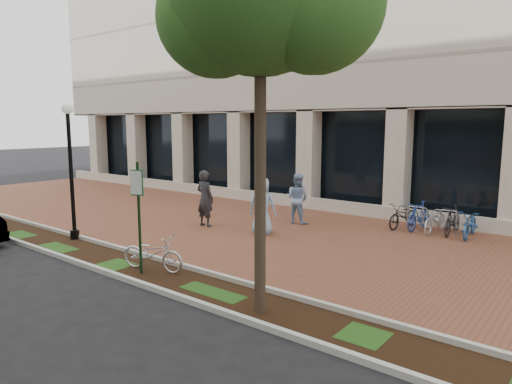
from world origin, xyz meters
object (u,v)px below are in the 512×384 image
Objects in this scene: pedestrian_mid at (297,199)px; pedestrian_left at (205,198)px; locked_bicycle at (153,253)px; lamppost at (71,163)px; bike_rack_cluster at (435,219)px; parking_sign at (138,205)px; pedestrian_right at (262,206)px.

pedestrian_left is at bearing 42.11° from pedestrian_mid.
locked_bicycle is 6.87m from pedestrian_mid.
lamppost is 12.00m from bike_rack_cluster.
pedestrian_left is at bearing 15.01° from locked_bicycle.
lamppost reaches higher than locked_bicycle.
locked_bicycle is 0.59× the size of bike_rack_cluster.
pedestrian_mid is (-0.20, 6.85, 0.47)m from locked_bicycle.
lamppost is at bearing 51.21° from pedestrian_mid.
bike_rack_cluster is (6.76, 4.11, -0.54)m from pedestrian_left.
parking_sign is at bearing -112.47° from bike_rack_cluster.
pedestrian_left reaches higher than bike_rack_cluster.
pedestrian_left is 3.37m from pedestrian_mid.
bike_rack_cluster is (4.29, 8.85, -1.26)m from parking_sign.
parking_sign is at bearing 86.48° from pedestrian_mid.
lamppost reaches higher than pedestrian_mid.
parking_sign is 9.92m from bike_rack_cluster.
lamppost is at bearing 23.49° from pedestrian_right.
pedestrian_mid is 0.97× the size of pedestrian_right.
locked_bicycle is 0.86× the size of pedestrian_left.
parking_sign reaches higher than bike_rack_cluster.
lamppost is 1.44× the size of bike_rack_cluster.
bike_rack_cluster is (4.46, 1.65, -0.46)m from pedestrian_mid.
pedestrian_mid is at bearing -12.94° from locked_bicycle.
parking_sign reaches higher than pedestrian_left.
pedestrian_right is (2.32, 0.33, -0.06)m from pedestrian_left.
parking_sign is at bearing 118.07° from pedestrian_left.
pedestrian_left reaches higher than pedestrian_mid.
bike_rack_cluster is at bearing 41.63° from parking_sign.
parking_sign is at bearing -10.95° from lamppost.
locked_bicycle is 0.94× the size of pedestrian_mid.
lamppost is at bearing 63.72° from pedestrian_left.
pedestrian_right is at bearing 44.53° from lamppost.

